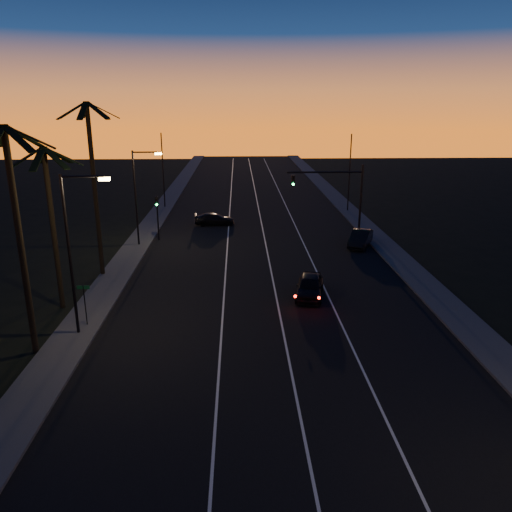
{
  "coord_description": "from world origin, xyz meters",
  "views": [
    {
      "loc": [
        -1.98,
        -5.74,
        12.51
      ],
      "look_at": [
        -0.91,
        23.71,
        3.36
      ],
      "focal_mm": 35.0,
      "sensor_mm": 36.0,
      "label": 1
    }
  ],
  "objects_px": {
    "signal_mast": "(336,189)",
    "lead_car": "(310,286)",
    "cross_car": "(214,219)",
    "right_car": "(361,238)"
  },
  "relations": [
    {
      "from": "lead_car",
      "to": "cross_car",
      "type": "distance_m",
      "value": 21.83
    },
    {
      "from": "signal_mast",
      "to": "lead_car",
      "type": "bearing_deg",
      "value": -106.58
    },
    {
      "from": "signal_mast",
      "to": "cross_car",
      "type": "relative_size",
      "value": 1.65
    },
    {
      "from": "lead_car",
      "to": "right_car",
      "type": "bearing_deg",
      "value": 62.37
    },
    {
      "from": "lead_car",
      "to": "cross_car",
      "type": "relative_size",
      "value": 1.17
    },
    {
      "from": "right_car",
      "to": "cross_car",
      "type": "height_order",
      "value": "right_car"
    },
    {
      "from": "lead_car",
      "to": "cross_car",
      "type": "height_order",
      "value": "lead_car"
    },
    {
      "from": "signal_mast",
      "to": "cross_car",
      "type": "bearing_deg",
      "value": 153.41
    },
    {
      "from": "signal_mast",
      "to": "lead_car",
      "type": "xyz_separation_m",
      "value": [
        -4.4,
        -14.76,
        -4.04
      ]
    },
    {
      "from": "signal_mast",
      "to": "cross_car",
      "type": "distance_m",
      "value": 13.67
    }
  ]
}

